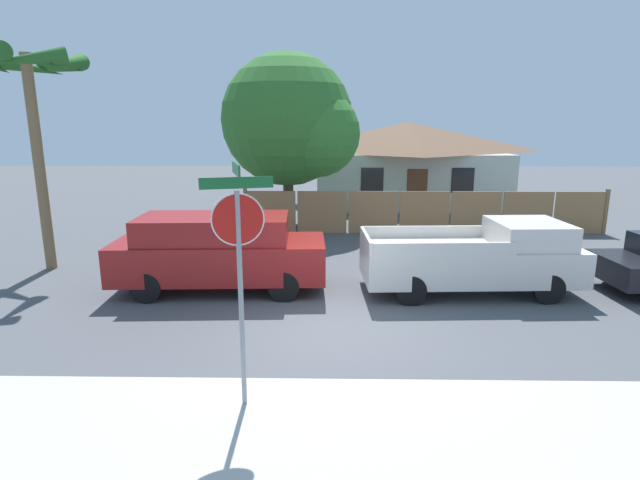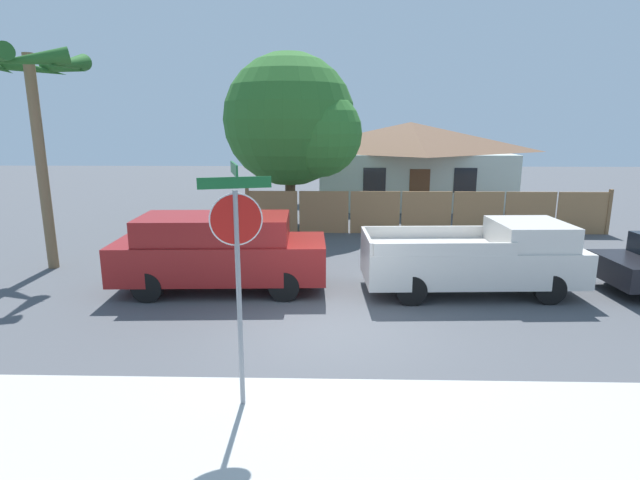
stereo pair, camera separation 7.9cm
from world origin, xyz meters
The scene contains 9 objects.
ground_plane centered at (0.00, 0.00, 0.00)m, with size 80.00×80.00×0.00m, color #4C4F54.
sidewalk_strip centered at (0.00, -3.60, 0.00)m, with size 36.00×3.20×0.01m.
wooden_fence centered at (3.43, 8.96, 0.78)m, with size 13.28×0.12×1.65m.
house centered at (3.87, 16.47, 2.10)m, with size 9.66×7.08×4.06m.
oak_tree centered at (-1.42, 10.08, 3.98)m, with size 5.21×4.96×6.58m.
palm_tree centered at (-7.82, 4.12, 4.98)m, with size 2.84×3.06×5.79m.
red_suv centered at (-2.69, 2.31, 0.98)m, with size 5.04×2.10×1.82m.
orange_pickup centered at (3.44, 2.32, 0.83)m, with size 5.08×2.18×1.70m.
stop_sign centered at (-1.27, -2.73, 2.33)m, with size 0.93×0.83×3.42m.
Camera 2 is at (0.00, -9.15, 3.89)m, focal length 28.00 mm.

